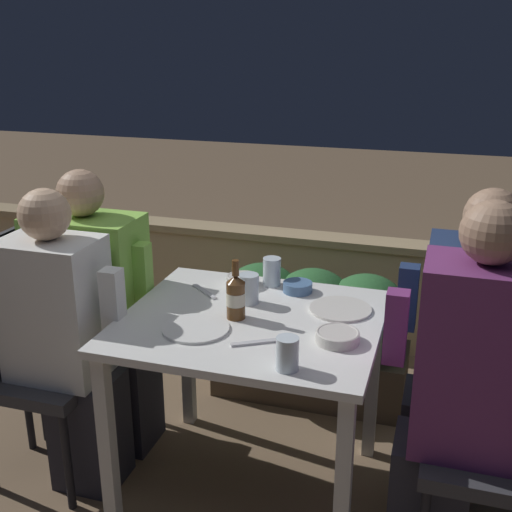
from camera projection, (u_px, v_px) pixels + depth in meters
ground_plane at (252, 487)px, 2.59m from camera, size 16.00×16.00×0.00m
parapet_wall at (323, 288)px, 3.74m from camera, size 9.00×0.18×0.64m
dining_table at (251, 344)px, 2.38m from camera, size 0.94×0.83×0.75m
planter_hedge at (311, 327)px, 3.15m from camera, size 0.94×0.47×0.66m
chair_left_near at (22, 341)px, 2.53m from camera, size 0.42×0.41×0.99m
person_white_polo at (67, 342)px, 2.46m from camera, size 0.47×0.26×1.22m
chair_left_far at (57, 313)px, 2.78m from camera, size 0.42×0.41×0.99m
person_green_blouse at (99, 313)px, 2.72m from camera, size 0.51×0.26×1.23m
person_purple_stripe at (461, 396)px, 2.02m from camera, size 0.47×0.26×1.29m
person_navy_jumper at (464, 357)px, 2.30m from camera, size 0.48×0.26×1.26m
beer_bottle at (236, 296)px, 2.32m from camera, size 0.07×0.07×0.22m
plate_0 at (341, 309)px, 2.41m from camera, size 0.23×0.23×0.01m
plate_1 at (196, 328)px, 2.25m from camera, size 0.24×0.24×0.01m
bowl_0 at (338, 336)px, 2.16m from camera, size 0.15×0.15×0.04m
bowl_1 at (243, 280)px, 2.64m from camera, size 0.13×0.13×0.04m
bowl_2 at (298, 286)px, 2.57m from camera, size 0.12×0.12×0.04m
glass_cup_0 at (249, 289)px, 2.46m from camera, size 0.08×0.08×0.12m
glass_cup_1 at (287, 354)px, 1.97m from camera, size 0.07×0.07×0.11m
glass_cup_2 at (272, 272)px, 2.63m from camera, size 0.07×0.07×0.12m
fork_0 at (205, 292)px, 2.57m from camera, size 0.14×0.12×0.01m
fork_1 at (256, 342)px, 2.15m from camera, size 0.16×0.10×0.01m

